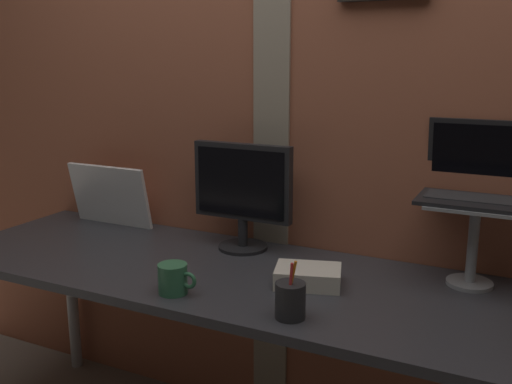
% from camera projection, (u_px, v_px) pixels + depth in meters
% --- Properties ---
extents(brick_wall_back, '(3.52, 0.16, 2.51)m').
position_uv_depth(brick_wall_back, '(309.00, 106.00, 2.09)').
color(brick_wall_back, '#9E563D').
rests_on(brick_wall_back, ground_plane).
extents(desk, '(2.19, 0.68, 0.74)m').
position_uv_depth(desk, '(243.00, 291.00, 1.91)').
color(desk, '#333338').
rests_on(desk, ground_plane).
extents(monitor, '(0.38, 0.18, 0.39)m').
position_uv_depth(monitor, '(242.00, 189.00, 2.08)').
color(monitor, black).
rests_on(monitor, desk).
extents(laptop_stand, '(0.28, 0.22, 0.26)m').
position_uv_depth(laptop_stand, '(474.00, 231.00, 1.75)').
color(laptop_stand, gray).
rests_on(laptop_stand, desk).
extents(laptop, '(0.34, 0.24, 0.24)m').
position_uv_depth(laptop, '(481.00, 177.00, 1.77)').
color(laptop, black).
rests_on(laptop, laptop_stand).
extents(whiteboard_panel, '(0.38, 0.07, 0.26)m').
position_uv_depth(whiteboard_panel, '(110.00, 195.00, 2.40)').
color(whiteboard_panel, white).
rests_on(whiteboard_panel, desk).
extents(pen_cup, '(0.08, 0.08, 0.16)m').
position_uv_depth(pen_cup, '(290.00, 300.00, 1.55)').
color(pen_cup, '#262628').
rests_on(pen_cup, desk).
extents(coffee_mug, '(0.13, 0.09, 0.09)m').
position_uv_depth(coffee_mug, '(173.00, 279.00, 1.72)').
color(coffee_mug, '#33724C').
rests_on(coffee_mug, desk).
extents(paper_clutter_stack, '(0.23, 0.19, 0.06)m').
position_uv_depth(paper_clutter_stack, '(308.00, 276.00, 1.79)').
color(paper_clutter_stack, silver).
rests_on(paper_clutter_stack, desk).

